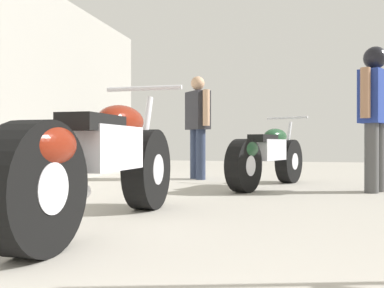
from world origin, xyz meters
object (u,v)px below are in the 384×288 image
object	(u,v)px
mechanic_in_blue	(198,121)
mechanic_with_helmet	(375,105)
motorcycle_maroon_cruiser	(103,161)
motorcycle_black_naked	(267,156)

from	to	relation	value
mechanic_in_blue	mechanic_with_helmet	world-z (taller)	mechanic_with_helmet
motorcycle_maroon_cruiser	motorcycle_black_naked	distance (m)	2.93
motorcycle_maroon_cruiser	mechanic_with_helmet	xyz separation A→B (m)	(2.07, 2.58, 0.55)
motorcycle_black_naked	mechanic_with_helmet	distance (m)	1.37
motorcycle_maroon_cruiser	mechanic_in_blue	bearing A→B (deg)	94.05
mechanic_in_blue	mechanic_with_helmet	size ratio (longest dim) A/B	0.96
motorcycle_black_naked	mechanic_in_blue	world-z (taller)	mechanic_in_blue
motorcycle_black_naked	mechanic_with_helmet	size ratio (longest dim) A/B	1.16
motorcycle_maroon_cruiser	motorcycle_black_naked	size ratio (longest dim) A/B	1.15
motorcycle_maroon_cruiser	motorcycle_black_naked	xyz separation A→B (m)	(0.86, 2.80, -0.04)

